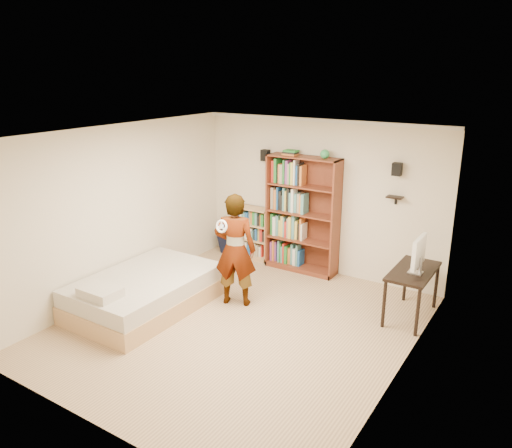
{
  "coord_description": "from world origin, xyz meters",
  "views": [
    {
      "loc": [
        3.61,
        -5.21,
        3.5
      ],
      "look_at": [
        -0.1,
        0.6,
        1.34
      ],
      "focal_mm": 35.0,
      "sensor_mm": 36.0,
      "label": 1
    }
  ],
  "objects_px": {
    "tall_bookshelf": "(302,215)",
    "person": "(235,250)",
    "low_bookshelf": "(252,233)",
    "daybed": "(145,288)",
    "computer_desk": "(411,294)"
  },
  "relations": [
    {
      "from": "person",
      "to": "low_bookshelf",
      "type": "bearing_deg",
      "value": -85.77
    },
    {
      "from": "tall_bookshelf",
      "to": "computer_desk",
      "type": "relative_size",
      "value": 1.9
    },
    {
      "from": "low_bookshelf",
      "to": "daybed",
      "type": "height_order",
      "value": "low_bookshelf"
    },
    {
      "from": "low_bookshelf",
      "to": "computer_desk",
      "type": "height_order",
      "value": "low_bookshelf"
    },
    {
      "from": "low_bookshelf",
      "to": "person",
      "type": "bearing_deg",
      "value": -64.24
    },
    {
      "from": "tall_bookshelf",
      "to": "person",
      "type": "relative_size",
      "value": 1.18
    },
    {
      "from": "tall_bookshelf",
      "to": "person",
      "type": "height_order",
      "value": "tall_bookshelf"
    },
    {
      "from": "daybed",
      "to": "person",
      "type": "xyz_separation_m",
      "value": [
        1.06,
        0.87,
        0.55
      ]
    },
    {
      "from": "daybed",
      "to": "low_bookshelf",
      "type": "bearing_deg",
      "value": 85.68
    },
    {
      "from": "low_bookshelf",
      "to": "computer_desk",
      "type": "bearing_deg",
      "value": -13.44
    },
    {
      "from": "computer_desk",
      "to": "person",
      "type": "height_order",
      "value": "person"
    },
    {
      "from": "daybed",
      "to": "person",
      "type": "relative_size",
      "value": 1.26
    },
    {
      "from": "low_bookshelf",
      "to": "person",
      "type": "distance_m",
      "value": 2.01
    },
    {
      "from": "computer_desk",
      "to": "tall_bookshelf",
      "type": "bearing_deg",
      "value": 161.23
    },
    {
      "from": "tall_bookshelf",
      "to": "daybed",
      "type": "bearing_deg",
      "value": -116.32
    }
  ]
}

